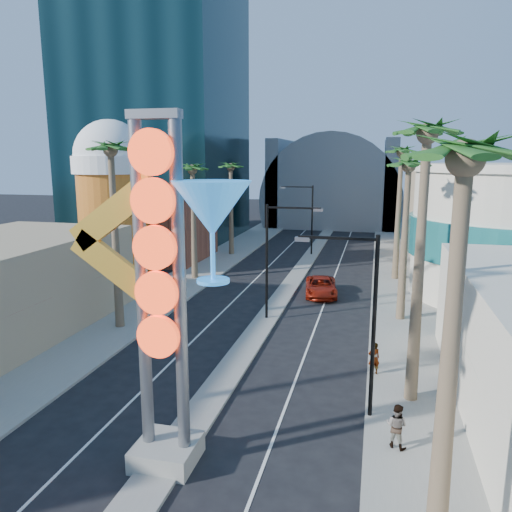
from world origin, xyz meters
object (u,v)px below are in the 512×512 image
at_px(pedestrian_a, 374,358).
at_px(pedestrian_b, 397,426).
at_px(red_pickup, 321,287).
at_px(neon_sign, 182,270).

relative_size(pedestrian_a, pedestrian_b, 0.97).
bearing_deg(red_pickup, pedestrian_a, -81.39).
xyz_separation_m(pedestrian_a, pedestrian_b, (0.90, -6.54, 0.02)).
distance_m(neon_sign, pedestrian_b, 10.10).
distance_m(red_pickup, pedestrian_b, 21.94).
bearing_deg(pedestrian_b, red_pickup, -51.51).
xyz_separation_m(red_pickup, pedestrian_a, (4.32, -14.77, 0.25)).
height_order(pedestrian_a, pedestrian_b, pedestrian_b).
height_order(neon_sign, pedestrian_b, neon_sign).
height_order(neon_sign, pedestrian_a, neon_sign).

